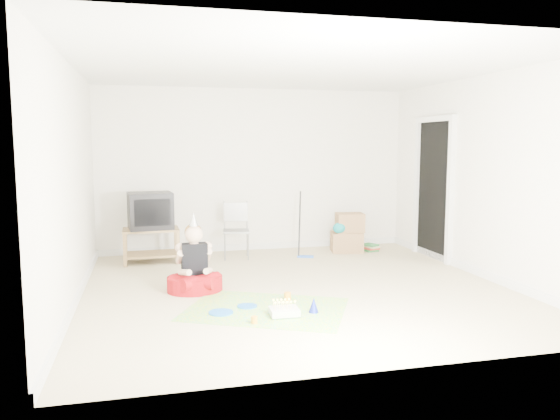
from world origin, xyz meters
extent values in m
plane|color=beige|center=(0.00, 0.00, 0.00)|extent=(5.00, 5.00, 0.00)
cube|color=black|center=(2.48, 1.20, 1.02)|extent=(0.02, 0.90, 2.05)
cube|color=olive|center=(-1.68, 1.88, 0.48)|extent=(0.81, 0.51, 0.03)
cube|color=olive|center=(-1.68, 1.88, 0.12)|extent=(0.81, 0.51, 0.03)
cube|color=olive|center=(-2.04, 1.66, 0.25)|extent=(0.05, 0.05, 0.50)
cube|color=olive|center=(-1.30, 1.67, 0.25)|extent=(0.05, 0.05, 0.50)
cube|color=olive|center=(-2.05, 2.09, 0.25)|extent=(0.05, 0.05, 0.50)
cube|color=olive|center=(-1.31, 2.11, 0.25)|extent=(0.05, 0.05, 0.50)
cube|color=black|center=(-1.68, 1.88, 0.76)|extent=(0.67, 0.57, 0.53)
cube|color=gray|center=(-0.42, 1.87, 0.41)|extent=(0.43, 0.42, 0.03)
cylinder|color=gray|center=(-0.59, 1.90, 0.43)|extent=(0.02, 0.02, 0.86)
cylinder|color=gray|center=(-0.25, 1.85, 0.43)|extent=(0.02, 0.02, 0.86)
cube|color=#977049|center=(1.38, 1.93, 0.16)|extent=(0.55, 0.46, 0.32)
cube|color=#977049|center=(1.43, 1.95, 0.47)|extent=(0.47, 0.40, 0.30)
ellipsoid|color=#0C7C84|center=(1.22, 1.85, 0.40)|extent=(0.21, 0.15, 0.17)
cube|color=blue|center=(0.61, 1.67, 0.01)|extent=(0.26, 0.17, 0.03)
cylinder|color=black|center=(0.61, 1.67, 0.51)|extent=(0.14, 0.32, 0.97)
cube|color=#287A37|center=(1.78, 1.94, 0.02)|extent=(0.24, 0.29, 0.03)
cube|color=red|center=(1.78, 1.94, 0.04)|extent=(0.25, 0.30, 0.03)
cube|color=#C8C58D|center=(1.78, 1.94, 0.07)|extent=(0.26, 0.29, 0.03)
cube|color=#287A37|center=(1.78, 1.94, 0.10)|extent=(0.26, 0.29, 0.03)
cylinder|color=#9D0E13|center=(-1.20, 0.14, 0.09)|extent=(0.68, 0.68, 0.18)
cube|color=black|center=(-1.20, 0.14, 0.37)|extent=(0.30, 0.18, 0.39)
sphere|color=#D2A88C|center=(-1.20, 0.14, 0.67)|extent=(0.22, 0.22, 0.21)
cone|color=silver|center=(-1.20, 0.14, 0.85)|extent=(0.11, 0.11, 0.16)
cube|color=#ED3182|center=(-0.54, -0.76, 0.00)|extent=(1.97, 1.77, 0.01)
cube|color=white|center=(-0.41, -1.03, 0.04)|extent=(0.29, 0.24, 0.08)
cube|color=#40B459|center=(-0.41, -1.03, 0.01)|extent=(0.29, 0.24, 0.01)
cylinder|color=beige|center=(-0.51, -1.07, 0.11)|extent=(0.01, 0.01, 0.06)
cylinder|color=beige|center=(-0.47, -1.07, 0.11)|extent=(0.01, 0.01, 0.06)
cylinder|color=beige|center=(-0.43, -1.07, 0.11)|extent=(0.01, 0.01, 0.06)
cylinder|color=beige|center=(-0.39, -1.08, 0.11)|extent=(0.01, 0.01, 0.06)
cylinder|color=beige|center=(-0.35, -1.08, 0.11)|extent=(0.01, 0.01, 0.06)
cylinder|color=beige|center=(-0.31, -1.08, 0.11)|extent=(0.01, 0.01, 0.06)
cylinder|color=beige|center=(-0.50, -0.98, 0.11)|extent=(0.01, 0.01, 0.06)
cylinder|color=beige|center=(-0.46, -0.98, 0.11)|extent=(0.01, 0.01, 0.06)
cylinder|color=beige|center=(-0.42, -0.98, 0.11)|extent=(0.01, 0.01, 0.06)
cylinder|color=beige|center=(-0.38, -0.98, 0.11)|extent=(0.01, 0.01, 0.06)
cylinder|color=beige|center=(-0.34, -0.98, 0.11)|extent=(0.01, 0.01, 0.06)
cylinder|color=blue|center=(-0.71, -0.64, 0.01)|extent=(0.30, 0.30, 0.01)
cylinder|color=blue|center=(-1.01, -0.80, 0.01)|extent=(0.35, 0.35, 0.01)
cylinder|color=orange|center=(-0.23, -0.50, 0.05)|extent=(0.10, 0.10, 0.09)
cylinder|color=orange|center=(-0.74, -1.19, 0.04)|extent=(0.08, 0.08, 0.07)
cone|color=#192BB5|center=(-0.09, -1.00, 0.08)|extent=(0.14, 0.14, 0.15)
camera|label=1|loc=(-1.71, -6.18, 1.72)|focal=35.00mm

